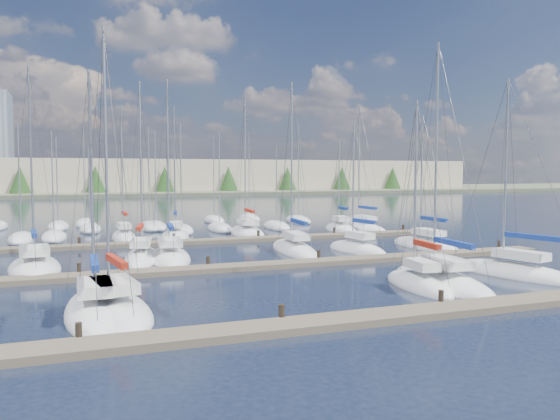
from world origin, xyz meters
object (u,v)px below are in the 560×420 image
object	(u,v)px
sailboat_r	(362,228)
sailboat_b	(95,311)
sailboat_f	(514,273)
sailboat_e	(441,281)
sailboat_p	(247,233)
sailboat_m	(425,245)
sailboat_l	(357,249)
sailboat_i	(142,258)
sailboat_k	(294,249)
sailboat_q	(340,229)
sailboat_o	(175,236)
sailboat_h	(35,267)
sailboat_j	(170,257)
sailboat_c	(113,309)
sailboat_d	(418,284)
sailboat_n	(124,237)

from	to	relation	value
sailboat_r	sailboat_b	size ratio (longest dim) A/B	1.23
sailboat_f	sailboat_b	size ratio (longest dim) A/B	1.10
sailboat_e	sailboat_p	bearing A→B (deg)	101.10
sailboat_m	sailboat_b	size ratio (longest dim) A/B	1.02
sailboat_p	sailboat_l	distance (m)	15.47
sailboat_i	sailboat_p	xyz separation A→B (m)	(11.92, 13.19, -0.01)
sailboat_k	sailboat_q	bearing A→B (deg)	55.89
sailboat_r	sailboat_k	bearing A→B (deg)	-138.79
sailboat_o	sailboat_h	xyz separation A→B (m)	(-11.51, -14.43, -0.02)
sailboat_k	sailboat_l	world-z (taller)	sailboat_k
sailboat_b	sailboat_l	world-z (taller)	sailboat_b
sailboat_k	sailboat_h	bearing A→B (deg)	-169.22
sailboat_b	sailboat_k	bearing A→B (deg)	43.80
sailboat_r	sailboat_h	size ratio (longest dim) A/B	1.03
sailboat_i	sailboat_l	bearing A→B (deg)	5.39
sailboat_j	sailboat_c	xyz separation A→B (m)	(-4.80, -14.31, -0.00)
sailboat_f	sailboat_d	xyz separation A→B (m)	(-7.64, -1.03, 0.01)
sailboat_k	sailboat_b	distance (m)	21.63
sailboat_l	sailboat_k	bearing A→B (deg)	151.18
sailboat_m	sailboat_b	xyz separation A→B (m)	(-26.90, -13.40, -0.00)
sailboat_o	sailboat_c	size ratio (longest dim) A/B	0.99
sailboat_k	sailboat_m	world-z (taller)	sailboat_k
sailboat_b	sailboat_o	bearing A→B (deg)	73.47
sailboat_i	sailboat_f	bearing A→B (deg)	-22.92
sailboat_b	sailboat_f	bearing A→B (deg)	1.96
sailboat_k	sailboat_h	xyz separation A→B (m)	(-18.98, -1.88, -0.01)
sailboat_j	sailboat_o	size ratio (longest dim) A/B	1.03
sailboat_j	sailboat_k	xyz separation A→B (m)	(10.02, 0.59, 0.01)
sailboat_r	sailboat_q	xyz separation A→B (m)	(-2.68, -0.04, -0.01)
sailboat_m	sailboat_l	distance (m)	6.57
sailboat_f	sailboat_e	world-z (taller)	sailboat_e
sailboat_f	sailboat_l	size ratio (longest dim) A/B	1.19
sailboat_e	sailboat_m	bearing A→B (deg)	62.67
sailboat_q	sailboat_e	bearing A→B (deg)	-97.40
sailboat_f	sailboat_i	size ratio (longest dim) A/B	0.94
sailboat_j	sailboat_m	distance (m)	21.36
sailboat_b	sailboat_e	xyz separation A→B (m)	(18.70, 0.20, 0.01)
sailboat_r	sailboat_q	bearing A→B (deg)	177.61
sailboat_b	sailboat_c	world-z (taller)	sailboat_c
sailboat_d	sailboat_i	bearing A→B (deg)	137.98
sailboat_o	sailboat_k	world-z (taller)	sailboat_k
sailboat_q	sailboat_n	size ratio (longest dim) A/B	0.81
sailboat_l	sailboat_q	distance (m)	15.76
sailboat_f	sailboat_r	xyz separation A→B (m)	(4.22, 27.08, 0.01)
sailboat_j	sailboat_l	world-z (taller)	sailboat_j
sailboat_r	sailboat_m	world-z (taller)	sailboat_r
sailboat_d	sailboat_l	world-z (taller)	sailboat_d
sailboat_f	sailboat_d	world-z (taller)	sailboat_f
sailboat_j	sailboat_q	bearing A→B (deg)	38.21
sailboat_r	sailboat_i	size ratio (longest dim) A/B	1.06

